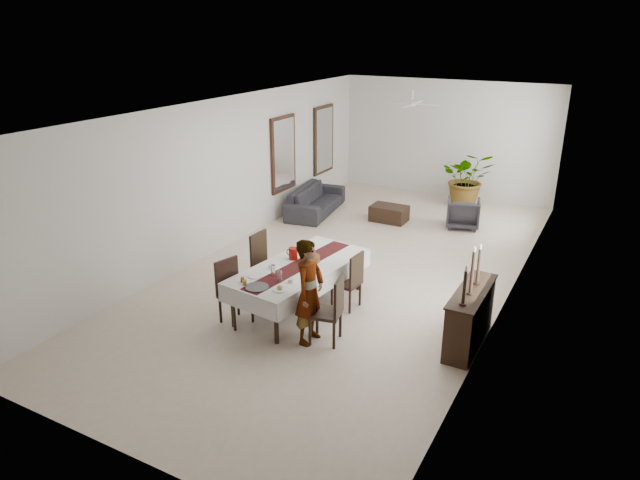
# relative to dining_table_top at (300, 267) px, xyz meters

# --- Properties ---
(floor) EXTENTS (6.00, 12.00, 0.00)m
(floor) POSITION_rel_dining_table_top_xyz_m (0.09, 1.92, -0.74)
(floor) COLOR beige
(floor) RESTS_ON ground
(ceiling) EXTENTS (6.00, 12.00, 0.02)m
(ceiling) POSITION_rel_dining_table_top_xyz_m (0.09, 1.92, 2.46)
(ceiling) COLOR white
(ceiling) RESTS_ON wall_back
(wall_back) EXTENTS (6.00, 0.02, 3.20)m
(wall_back) POSITION_rel_dining_table_top_xyz_m (0.09, 7.92, 0.86)
(wall_back) COLOR silver
(wall_back) RESTS_ON floor
(wall_front) EXTENTS (6.00, 0.02, 3.20)m
(wall_front) POSITION_rel_dining_table_top_xyz_m (0.09, -4.08, 0.86)
(wall_front) COLOR silver
(wall_front) RESTS_ON floor
(wall_left) EXTENTS (0.02, 12.00, 3.20)m
(wall_left) POSITION_rel_dining_table_top_xyz_m (-2.91, 1.92, 0.86)
(wall_left) COLOR silver
(wall_left) RESTS_ON floor
(wall_right) EXTENTS (0.02, 12.00, 3.20)m
(wall_right) POSITION_rel_dining_table_top_xyz_m (3.09, 1.92, 0.86)
(wall_right) COLOR silver
(wall_right) RESTS_ON floor
(dining_table_top) EXTENTS (1.33, 2.57, 0.05)m
(dining_table_top) POSITION_rel_dining_table_top_xyz_m (0.00, 0.00, 0.00)
(dining_table_top) COLOR black
(dining_table_top) RESTS_ON table_leg_fl
(table_leg_fl) EXTENTS (0.08, 0.08, 0.72)m
(table_leg_fl) POSITION_rel_dining_table_top_xyz_m (-0.60, -1.10, -0.38)
(table_leg_fl) COLOR black
(table_leg_fl) RESTS_ON floor
(table_leg_fr) EXTENTS (0.08, 0.08, 0.72)m
(table_leg_fr) POSITION_rel_dining_table_top_xyz_m (0.30, -1.22, -0.38)
(table_leg_fr) COLOR black
(table_leg_fr) RESTS_ON floor
(table_leg_bl) EXTENTS (0.08, 0.08, 0.72)m
(table_leg_bl) POSITION_rel_dining_table_top_xyz_m (-0.30, 1.22, -0.38)
(table_leg_bl) COLOR black
(table_leg_bl) RESTS_ON floor
(table_leg_br) EXTENTS (0.08, 0.08, 0.72)m
(table_leg_br) POSITION_rel_dining_table_top_xyz_m (0.60, 1.10, -0.38)
(table_leg_br) COLOR black
(table_leg_br) RESTS_ON floor
(tablecloth_top) EXTENTS (1.54, 2.78, 0.01)m
(tablecloth_top) POSITION_rel_dining_table_top_xyz_m (0.00, 0.00, 0.03)
(tablecloth_top) COLOR silver
(tablecloth_top) RESTS_ON dining_table_top
(tablecloth_drape_left) EXTENTS (0.35, 2.63, 0.31)m
(tablecloth_drape_left) POSITION_rel_dining_table_top_xyz_m (-0.60, 0.08, -0.12)
(tablecloth_drape_left) COLOR white
(tablecloth_drape_left) RESTS_ON dining_table_top
(tablecloth_drape_right) EXTENTS (0.35, 2.63, 0.31)m
(tablecloth_drape_right) POSITION_rel_dining_table_top_xyz_m (0.60, -0.08, -0.12)
(tablecloth_drape_right) COLOR white
(tablecloth_drape_right) RESTS_ON dining_table_top
(tablecloth_drape_near) EXTENTS (1.20, 0.16, 0.31)m
(tablecloth_drape_near) POSITION_rel_dining_table_top_xyz_m (-0.17, -1.31, -0.12)
(tablecloth_drape_near) COLOR silver
(tablecloth_drape_near) RESTS_ON dining_table_top
(tablecloth_drape_far) EXTENTS (1.20, 0.16, 0.31)m
(tablecloth_drape_far) POSITION_rel_dining_table_top_xyz_m (0.17, 1.31, -0.12)
(tablecloth_drape_far) COLOR silver
(tablecloth_drape_far) RESTS_ON dining_table_top
(table_runner) EXTENTS (0.68, 2.59, 0.00)m
(table_runner) POSITION_rel_dining_table_top_xyz_m (0.00, 0.00, 0.04)
(table_runner) COLOR #531719
(table_runner) RESTS_ON tablecloth_top
(red_pitcher) EXTENTS (0.17, 0.17, 0.21)m
(red_pitcher) POSITION_rel_dining_table_top_xyz_m (-0.23, 0.19, 0.14)
(red_pitcher) COLOR maroon
(red_pitcher) RESTS_ON tablecloth_top
(pitcher_handle) EXTENTS (0.12, 0.04, 0.12)m
(pitcher_handle) POSITION_rel_dining_table_top_xyz_m (-0.32, 0.20, 0.14)
(pitcher_handle) COLOR maroon
(pitcher_handle) RESTS_ON red_pitcher
(wine_glass_near) EXTENTS (0.07, 0.07, 0.17)m
(wine_glass_near) POSITION_rel_dining_table_top_xyz_m (0.04, -0.68, 0.12)
(wine_glass_near) COLOR silver
(wine_glass_near) RESTS_ON tablecloth_top
(wine_glass_mid) EXTENTS (0.07, 0.07, 0.17)m
(wine_glass_mid) POSITION_rel_dining_table_top_xyz_m (-0.17, -0.55, 0.12)
(wine_glass_mid) COLOR white
(wine_glass_mid) RESTS_ON tablecloth_top
(teacup_right) EXTENTS (0.09, 0.09, 0.06)m
(teacup_right) POSITION_rel_dining_table_top_xyz_m (0.23, -0.65, 0.07)
(teacup_right) COLOR silver
(teacup_right) RESTS_ON saucer_right
(saucer_right) EXTENTS (0.15, 0.15, 0.01)m
(saucer_right) POSITION_rel_dining_table_top_xyz_m (0.23, -0.65, 0.04)
(saucer_right) COLOR white
(saucer_right) RESTS_ON tablecloth_top
(teacup_left) EXTENTS (0.09, 0.09, 0.06)m
(teacup_left) POSITION_rel_dining_table_top_xyz_m (-0.35, -0.32, 0.07)
(teacup_left) COLOR silver
(teacup_left) RESTS_ON saucer_left
(saucer_left) EXTENTS (0.15, 0.15, 0.01)m
(saucer_left) POSITION_rel_dining_table_top_xyz_m (-0.35, -0.32, 0.04)
(saucer_left) COLOR white
(saucer_left) RESTS_ON tablecloth_top
(plate_near_right) EXTENTS (0.25, 0.25, 0.02)m
(plate_near_right) POSITION_rel_dining_table_top_xyz_m (0.22, -0.96, 0.04)
(plate_near_right) COLOR white
(plate_near_right) RESTS_ON tablecloth_top
(bread_near_right) EXTENTS (0.09, 0.09, 0.09)m
(bread_near_right) POSITION_rel_dining_table_top_xyz_m (0.22, -0.96, 0.07)
(bread_near_right) COLOR tan
(bread_near_right) RESTS_ON plate_near_right
(plate_near_left) EXTENTS (0.25, 0.25, 0.02)m
(plate_near_left) POSITION_rel_dining_table_top_xyz_m (-0.40, -0.72, 0.04)
(plate_near_left) COLOR white
(plate_near_left) RESTS_ON tablecloth_top
(plate_far_left) EXTENTS (0.25, 0.25, 0.02)m
(plate_far_left) POSITION_rel_dining_table_top_xyz_m (-0.25, 0.60, 0.04)
(plate_far_left) COLOR white
(plate_far_left) RESTS_ON tablecloth_top
(serving_tray) EXTENTS (0.37, 0.37, 0.02)m
(serving_tray) POSITION_rel_dining_table_top_xyz_m (-0.14, -1.07, 0.05)
(serving_tray) COLOR #3E3E43
(serving_tray) RESTS_ON tablecloth_top
(jam_jar_a) EXTENTS (0.07, 0.07, 0.08)m
(jam_jar_a) POSITION_rel_dining_table_top_xyz_m (-0.37, -1.07, 0.08)
(jam_jar_a) COLOR #8E6314
(jam_jar_a) RESTS_ON tablecloth_top
(jam_jar_b) EXTENTS (0.07, 0.07, 0.08)m
(jam_jar_b) POSITION_rel_dining_table_top_xyz_m (-0.46, -1.00, 0.08)
(jam_jar_b) COLOR maroon
(jam_jar_b) RESTS_ON tablecloth_top
(fruit_basket) EXTENTS (0.31, 0.31, 0.10)m
(fruit_basket) POSITION_rel_dining_table_top_xyz_m (0.08, 0.25, 0.09)
(fruit_basket) COLOR brown
(fruit_basket) RESTS_ON tablecloth_top
(fruit_red) EXTENTS (0.09, 0.09, 0.09)m
(fruit_red) POSITION_rel_dining_table_top_xyz_m (0.12, 0.26, 0.17)
(fruit_red) COLOR #A3101D
(fruit_red) RESTS_ON fruit_basket
(fruit_green) EXTENTS (0.08, 0.08, 0.08)m
(fruit_green) POSITION_rel_dining_table_top_xyz_m (0.05, 0.28, 0.17)
(fruit_green) COLOR #558427
(fruit_green) RESTS_ON fruit_basket
(fruit_yellow) EXTENTS (0.09, 0.09, 0.09)m
(fruit_yellow) POSITION_rel_dining_table_top_xyz_m (0.08, 0.20, 0.17)
(fruit_yellow) COLOR gold
(fruit_yellow) RESTS_ON fruit_basket
(chair_right_near_seat) EXTENTS (0.55, 0.55, 0.05)m
(chair_right_near_seat) POSITION_rel_dining_table_top_xyz_m (0.92, -0.80, -0.26)
(chair_right_near_seat) COLOR black
(chair_right_near_seat) RESTS_ON chair_right_near_leg_fl
(chair_right_near_leg_fl) EXTENTS (0.05, 0.05, 0.46)m
(chair_right_near_leg_fl) POSITION_rel_dining_table_top_xyz_m (1.14, -0.94, -0.52)
(chair_right_near_leg_fl) COLOR black
(chair_right_near_leg_fl) RESTS_ON floor
(chair_right_near_leg_fr) EXTENTS (0.05, 0.05, 0.46)m
(chair_right_near_leg_fr) POSITION_rel_dining_table_top_xyz_m (1.06, -0.57, -0.52)
(chair_right_near_leg_fr) COLOR black
(chair_right_near_leg_fr) RESTS_ON floor
(chair_right_near_leg_bl) EXTENTS (0.05, 0.05, 0.46)m
(chair_right_near_leg_bl) POSITION_rel_dining_table_top_xyz_m (0.77, -1.02, -0.52)
(chair_right_near_leg_bl) COLOR black
(chair_right_near_leg_bl) RESTS_ON floor
(chair_right_near_leg_br) EXTENTS (0.05, 0.05, 0.46)m
(chair_right_near_leg_br) POSITION_rel_dining_table_top_xyz_m (0.70, -0.65, -0.52)
(chair_right_near_leg_br) COLOR black
(chair_right_near_leg_br) RESTS_ON floor
(chair_right_near_back) EXTENTS (0.14, 0.46, 0.59)m
(chair_right_near_back) POSITION_rel_dining_table_top_xyz_m (1.12, -0.75, 0.05)
(chair_right_near_back) COLOR black
(chair_right_near_back) RESTS_ON chair_right_near_seat
(chair_right_far_seat) EXTENTS (0.46, 0.46, 0.05)m
(chair_right_far_seat) POSITION_rel_dining_table_top_xyz_m (0.70, 0.38, -0.29)
(chair_right_far_seat) COLOR black
(chair_right_far_seat) RESTS_ON chair_right_far_leg_fl
(chair_right_far_leg_fl) EXTENTS (0.05, 0.05, 0.43)m
(chair_right_far_leg_fl) POSITION_rel_dining_table_top_xyz_m (0.86, 0.19, -0.53)
(chair_right_far_leg_fl) COLOR black
(chair_right_far_leg_fl) RESTS_ON floor
(chair_right_far_leg_fr) EXTENTS (0.05, 0.05, 0.43)m
(chair_right_far_leg_fr) POSITION_rel_dining_table_top_xyz_m (0.89, 0.54, -0.53)
(chair_right_far_leg_fr) COLOR black
(chair_right_far_leg_fr) RESTS_ON floor
(chair_right_far_leg_bl) EXTENTS (0.05, 0.05, 0.43)m
(chair_right_far_leg_bl) POSITION_rel_dining_table_top_xyz_m (0.51, 0.22, -0.53)
(chair_right_far_leg_bl) COLOR black
(chair_right_far_leg_bl) RESTS_ON floor
(chair_right_far_leg_br) EXTENTS (0.05, 0.05, 0.43)m
(chair_right_far_leg_br) POSITION_rel_dining_table_top_xyz_m (0.54, 0.57, -0.53)
(chair_right_far_leg_br) COLOR black
(chair_right_far_leg_br) RESTS_ON floor
(chair_right_far_back) EXTENTS (0.07, 0.43, 0.55)m
(chair_right_far_back) POSITION_rel_dining_table_top_xyz_m (0.90, 0.36, 0.00)
(chair_right_far_back) COLOR black
(chair_right_far_back) RESTS_ON chair_right_far_seat
(chair_left_near_seat) EXTENTS (0.55, 0.55, 0.05)m
(chair_left_near_seat) POSITION_rel_dining_table_top_xyz_m (-0.63, -0.97, -0.27)
(chair_left_near_seat) COLOR black
(chair_left_near_seat) RESTS_ON chair_left_near_leg_fl
(chair_left_near_leg_fl) EXTENTS (0.06, 0.06, 0.45)m
(chair_left_near_leg_fl) POSITION_rel_dining_table_top_xyz_m (-0.76, -0.74, -0.52)
(chair_left_near_leg_fl) COLOR black
(chair_left_near_leg_fl) RESTS_ON floor
(chair_left_near_leg_fr) EXTENTS (0.06, 0.06, 0.45)m
(chair_left_near_leg_fr) POSITION_rel_dining_table_top_xyz_m (-0.86, -1.10, -0.52)
(chair_left_near_leg_fr) COLOR black
(chair_left_near_leg_fr) RESTS_ON floor
(chair_left_near_leg_bl) EXTENTS (0.06, 0.06, 0.45)m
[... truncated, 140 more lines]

